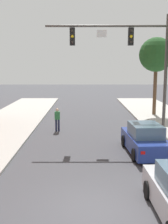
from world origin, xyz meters
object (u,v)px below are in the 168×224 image
(car_lead_blue, at_px, (144,140))
(pedestrian_crossing_road, at_px, (57,119))
(street_tree_third, at_px, (156,55))
(traffic_signal_mast, at_px, (131,52))

(car_lead_blue, height_order, pedestrian_crossing_road, pedestrian_crossing_road)
(car_lead_blue, height_order, street_tree_third, street_tree_third)
(traffic_signal_mast, relative_size, pedestrian_crossing_road, 4.59)
(car_lead_blue, distance_m, street_tree_third, 12.58)
(traffic_signal_mast, relative_size, street_tree_third, 1.09)
(pedestrian_crossing_road, relative_size, street_tree_third, 0.24)
(street_tree_third, bearing_deg, pedestrian_crossing_road, -143.35)
(pedestrian_crossing_road, bearing_deg, traffic_signal_mast, -20.07)
(traffic_signal_mast, bearing_deg, street_tree_third, 66.07)
(traffic_signal_mast, distance_m, street_tree_third, 8.66)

